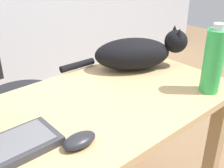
% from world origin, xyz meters
% --- Properties ---
extents(desk, '(1.55, 0.62, 0.75)m').
position_xyz_m(desk, '(0.00, 0.00, 0.63)').
color(desk, tan).
rests_on(desk, ground_plane).
extents(office_chair, '(0.48, 0.48, 0.92)m').
position_xyz_m(office_chair, '(0.12, 0.67, 0.40)').
color(office_chair, black).
rests_on(office_chair, ground_plane).
extents(cat, '(0.53, 0.36, 0.20)m').
position_xyz_m(cat, '(0.56, 0.13, 0.83)').
color(cat, black).
rests_on(cat, desk).
extents(computer_mouse, '(0.11, 0.06, 0.04)m').
position_xyz_m(computer_mouse, '(0.01, -0.16, 0.77)').
color(computer_mouse, '#232328').
rests_on(computer_mouse, desk).
extents(spray_bottle, '(0.08, 0.08, 0.28)m').
position_xyz_m(spray_bottle, '(0.61, -0.23, 0.88)').
color(spray_bottle, green).
rests_on(spray_bottle, desk).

